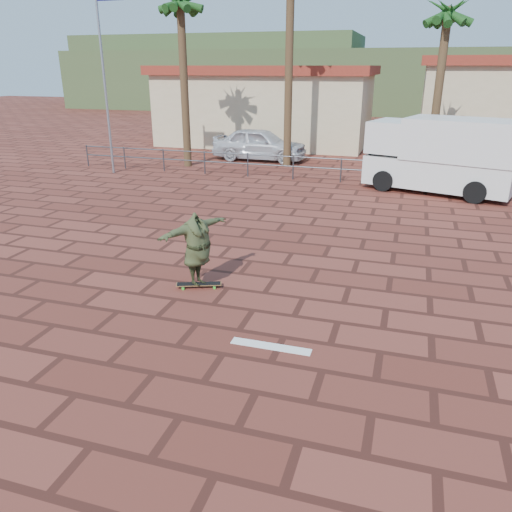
{
  "coord_description": "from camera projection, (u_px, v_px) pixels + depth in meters",
  "views": [
    {
      "loc": [
        2.64,
        -8.35,
        4.49
      ],
      "look_at": [
        -0.2,
        0.87,
        0.8
      ],
      "focal_mm": 35.0,
      "sensor_mm": 36.0,
      "label": 1
    }
  ],
  "objects": [
    {
      "name": "car_silver",
      "position": [
        260.0,
        144.0,
        25.06
      ],
      "size": [
        4.74,
        1.99,
        1.6
      ],
      "primitive_type": "imported",
      "rotation": [
        0.0,
        0.0,
        1.55
      ],
      "color": "silver",
      "rests_on": "ground"
    },
    {
      "name": "skateboarder",
      "position": [
        197.0,
        249.0,
        10.46
      ],
      "size": [
        1.21,
        2.01,
        1.59
      ],
      "primitive_type": "imported",
      "rotation": [
        0.0,
        0.0,
        1.19
      ],
      "color": "#394123",
      "rests_on": "longboard"
    },
    {
      "name": "campervan",
      "position": [
        442.0,
        154.0,
        18.49
      ],
      "size": [
        5.66,
        3.6,
        2.72
      ],
      "rotation": [
        0.0,
        0.0,
        -0.29
      ],
      "color": "silver",
      "rests_on": "ground"
    },
    {
      "name": "paint_stripe",
      "position": [
        271.0,
        346.0,
        8.52
      ],
      "size": [
        1.4,
        0.22,
        0.01
      ],
      "primitive_type": "cube",
      "color": "white",
      "rests_on": "ground"
    },
    {
      "name": "building_west",
      "position": [
        267.0,
        105.0,
        30.26
      ],
      "size": [
        12.6,
        7.6,
        4.5
      ],
      "color": "beige",
      "rests_on": "ground"
    },
    {
      "name": "ground",
      "position": [
        253.0,
        310.0,
        9.78
      ],
      "size": [
        120.0,
        120.0,
        0.0
      ],
      "primitive_type": "plane",
      "color": "brown",
      "rests_on": "ground"
    },
    {
      "name": "flagpole",
      "position": [
        105.0,
        62.0,
        20.66
      ],
      "size": [
        1.3,
        0.1,
        8.0
      ],
      "color": "gray",
      "rests_on": "ground"
    },
    {
      "name": "hill_back",
      "position": [
        220.0,
        70.0,
        64.4
      ],
      "size": [
        35.0,
        14.0,
        8.0
      ],
      "primitive_type": "cube",
      "color": "#384C28",
      "rests_on": "ground"
    },
    {
      "name": "longboard",
      "position": [
        199.0,
        284.0,
        10.75
      ],
      "size": [
        0.98,
        0.54,
        0.1
      ],
      "rotation": [
        0.0,
        0.0,
        0.36
      ],
      "color": "olive",
      "rests_on": "ground"
    },
    {
      "name": "car_white",
      "position": [
        429.0,
        151.0,
        23.29
      ],
      "size": [
        4.94,
        2.87,
        1.54
      ],
      "primitive_type": "imported",
      "rotation": [
        0.0,
        0.0,
        1.29
      ],
      "color": "white",
      "rests_on": "ground"
    },
    {
      "name": "palm_far_left",
      "position": [
        180.0,
        8.0,
        21.46
      ],
      "size": [
        2.4,
        2.4,
        8.25
      ],
      "color": "brown",
      "rests_on": "ground"
    },
    {
      "name": "palm_center",
      "position": [
        447.0,
        17.0,
        20.39
      ],
      "size": [
        2.4,
        2.4,
        7.75
      ],
      "color": "brown",
      "rests_on": "ground"
    },
    {
      "name": "hill_front",
      "position": [
        393.0,
        81.0,
        53.35
      ],
      "size": [
        70.0,
        18.0,
        6.0
      ],
      "primitive_type": "cube",
      "color": "#384C28",
      "rests_on": "ground"
    },
    {
      "name": "guardrail",
      "position": [
        341.0,
        166.0,
        20.25
      ],
      "size": [
        24.06,
        0.06,
        1.0
      ],
      "color": "#47494F",
      "rests_on": "ground"
    }
  ]
}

